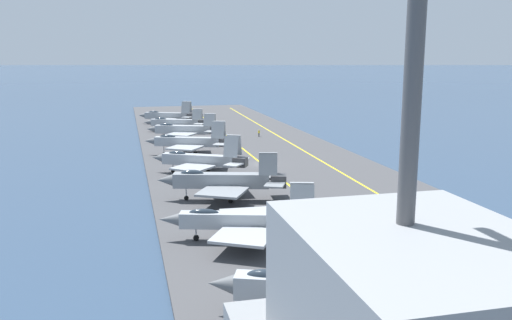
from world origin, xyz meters
The scene contains 15 objects.
ground_plane centered at (0.00, 0.00, 0.00)m, with size 2000.00×2000.00×0.00m, color #2D425B.
carrier_deck centered at (0.00, 0.00, 0.20)m, with size 224.91×40.20×0.40m, color #424244.
deck_stripe_foul_line centered at (0.00, -11.06, 0.40)m, with size 202.42×0.36×0.01m, color yellow.
deck_stripe_centerline centered at (0.00, 0.00, 0.40)m, with size 202.42×0.36×0.01m, color yellow.
parked_jet_nearest centered at (-55.97, 9.86, 2.67)m, with size 13.91×15.86×5.92m.
parked_jet_second centered at (-38.50, 11.40, 2.64)m, with size 12.93×17.06×6.19m.
parked_jet_third centered at (-22.31, 10.82, 3.08)m, with size 13.41×17.03×6.34m.
parked_jet_fourth centered at (-6.01, 11.62, 2.79)m, with size 12.89×15.79×6.56m.
parked_jet_fifth centered at (10.85, 11.44, 3.09)m, with size 13.04×16.77×6.65m.
parked_jet_sixth centered at (27.99, 10.48, 3.08)m, with size 12.67×16.68×6.26m.
parked_jet_seventh centered at (43.90, 10.80, 2.69)m, with size 13.74×15.98×5.75m.
parked_jet_eighth centered at (59.64, 11.71, 2.71)m, with size 12.95×16.25×6.37m.
crew_red_vest centered at (-36.86, -4.39, 1.33)m, with size 0.36×0.44×1.69m.
crew_white_vest centered at (-58.88, -0.43, 1.36)m, with size 0.45×0.39×1.74m.
crew_yellow_vest centered at (31.23, -7.14, 1.34)m, with size 0.29×0.40×1.72m.
Camera 1 is at (-90.31, 22.88, 19.29)m, focal length 38.00 mm.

